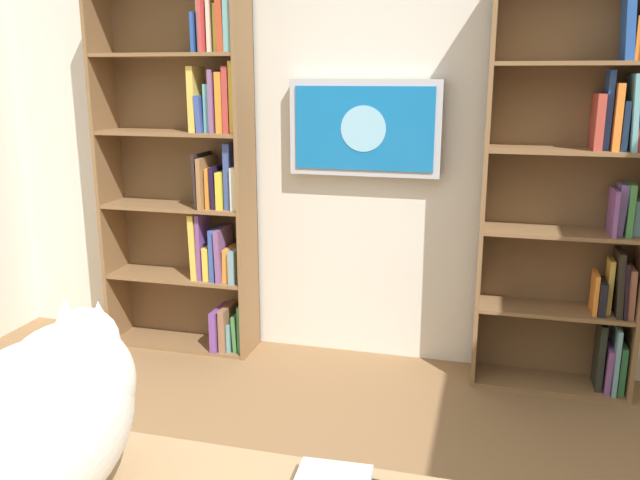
% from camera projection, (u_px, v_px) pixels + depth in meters
% --- Properties ---
extents(wall_back, '(4.52, 0.06, 2.70)m').
position_uv_depth(wall_back, '(363.00, 120.00, 3.60)').
color(wall_back, silver).
rests_on(wall_back, ground).
extents(bookshelf_left, '(0.78, 0.28, 2.06)m').
position_uv_depth(bookshelf_left, '(584.00, 190.00, 3.24)').
color(bookshelf_left, brown).
rests_on(bookshelf_left, ground).
extents(bookshelf_right, '(0.88, 0.28, 2.12)m').
position_uv_depth(bookshelf_right, '(195.00, 171.00, 3.75)').
color(bookshelf_right, brown).
rests_on(bookshelf_right, ground).
extents(wall_mounted_tv, '(0.82, 0.07, 0.51)m').
position_uv_depth(wall_mounted_tv, '(365.00, 128.00, 3.53)').
color(wall_mounted_tv, '#B7B7BC').
extents(cat, '(0.31, 0.67, 0.39)m').
position_uv_depth(cat, '(45.00, 417.00, 1.30)').
color(cat, white).
rests_on(cat, desk).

